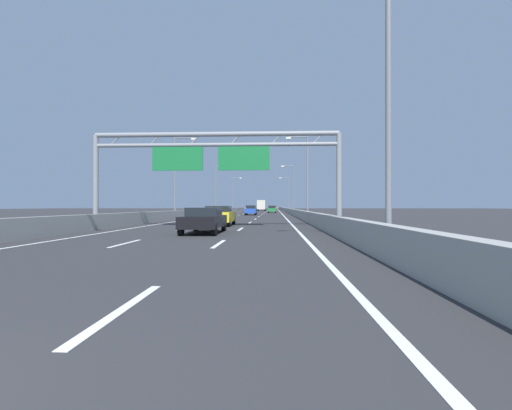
{
  "coord_description": "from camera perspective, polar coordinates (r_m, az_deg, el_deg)",
  "views": [
    {
      "loc": [
        3.91,
        -1.57,
        1.44
      ],
      "look_at": [
        -0.26,
        82.42,
        1.66
      ],
      "focal_mm": 26.21,
      "sensor_mm": 36.0,
      "label": 1
    }
  ],
  "objects": [
    {
      "name": "streetlamp_right_far",
      "position": [
        73.59,
        5.61,
        2.93
      ],
      "size": [
        2.58,
        0.28,
        9.5
      ],
      "color": "slate",
      "rests_on": "ground_plane"
    },
    {
      "name": "lane_dash_right_3",
      "position": [
        32.17,
        -0.92,
        -2.71
      ],
      "size": [
        0.16,
        3.0,
        0.01
      ],
      "primitive_type": "cube",
      "color": "white",
      "rests_on": "ground_plane"
    },
    {
      "name": "lane_dash_right_6",
      "position": [
        59.13,
        0.8,
        -1.54
      ],
      "size": [
        0.16,
        3.0,
        0.01
      ],
      "primitive_type": "cube",
      "color": "white",
      "rests_on": "ground_plane"
    },
    {
      "name": "lane_dash_left_8",
      "position": [
        77.3,
        -1.39,
        -1.21
      ],
      "size": [
        0.16,
        3.0,
        0.01
      ],
      "primitive_type": "cube",
      "color": "white",
      "rests_on": "ground_plane"
    },
    {
      "name": "lane_dash_left_10",
      "position": [
        95.25,
        -0.59,
        -1.01
      ],
      "size": [
        0.16,
        3.0,
        0.01
      ],
      "primitive_type": "cube",
      "color": "white",
      "rests_on": "ground_plane"
    },
    {
      "name": "lane_dash_right_4",
      "position": [
        41.15,
        -0.1,
        -2.15
      ],
      "size": [
        0.16,
        3.0,
        0.01
      ],
      "primitive_type": "cube",
      "color": "white",
      "rests_on": "ground_plane"
    },
    {
      "name": "lane_dash_left_13",
      "position": [
        122.21,
        0.16,
        -0.82
      ],
      "size": [
        0.16,
        3.0,
        0.01
      ],
      "primitive_type": "cube",
      "color": "white",
      "rests_on": "ground_plane"
    },
    {
      "name": "lane_dash_left_3",
      "position": [
        32.61,
        -7.25,
        -2.67
      ],
      "size": [
        0.16,
        3.0,
        0.01
      ],
      "primitive_type": "cube",
      "color": "white",
      "rests_on": "ground_plane"
    },
    {
      "name": "ground_plane",
      "position": [
        101.66,
        0.64,
        -0.96
      ],
      "size": [
        260.0,
        260.0,
        0.0
      ],
      "primitive_type": "plane",
      "color": "#2D2D30"
    },
    {
      "name": "lane_dash_right_11",
      "position": [
        104.1,
        1.68,
        -0.94
      ],
      "size": [
        0.16,
        3.0,
        0.01
      ],
      "primitive_type": "cube",
      "color": "white",
      "rests_on": "ground_plane"
    },
    {
      "name": "streetlamp_left_distant",
      "position": [
        104.49,
        -3.41,
        2.02
      ],
      "size": [
        2.58,
        0.28,
        9.5
      ],
      "color": "slate",
      "rests_on": "ground_plane"
    },
    {
      "name": "streetlamp_left_mid",
      "position": [
        44.66,
        -11.97,
        4.93
      ],
      "size": [
        2.58,
        0.28,
        9.5
      ],
      "color": "slate",
      "rests_on": "ground_plane"
    },
    {
      "name": "lane_dash_right_15",
      "position": [
        140.09,
        1.98,
        -0.74
      ],
      "size": [
        0.16,
        3.0,
        0.01
      ],
      "primitive_type": "cube",
      "color": "white",
      "rests_on": "ground_plane"
    },
    {
      "name": "edge_line_left",
      "position": [
        90.05,
        -3.0,
        -1.06
      ],
      "size": [
        0.16,
        176.0,
        0.01
      ],
      "primitive_type": "cube",
      "color": "white",
      "rests_on": "ground_plane"
    },
    {
      "name": "edge_line_right",
      "position": [
        89.59,
        3.7,
        -1.07
      ],
      "size": [
        0.16,
        176.0,
        0.01
      ],
      "primitive_type": "cube",
      "color": "white",
      "rests_on": "ground_plane"
    },
    {
      "name": "orange_car",
      "position": [
        141.45,
        2.77,
        -0.43
      ],
      "size": [
        1.9,
        4.27,
        1.48
      ],
      "color": "orange",
      "rests_on": "ground_plane"
    },
    {
      "name": "blue_car",
      "position": [
        59.33,
        -0.79,
        -0.79
      ],
      "size": [
        1.71,
        4.69,
        1.53
      ],
      "color": "#2347AD",
      "rests_on": "ground_plane"
    },
    {
      "name": "lane_dash_left_12",
      "position": [
        113.22,
        -0.05,
        -0.88
      ],
      "size": [
        0.16,
        3.0,
        0.01
      ],
      "primitive_type": "cube",
      "color": "white",
      "rests_on": "ground_plane"
    },
    {
      "name": "lane_dash_right_13",
      "position": [
        122.1,
        1.85,
        -0.82
      ],
      "size": [
        0.16,
        3.0,
        0.01
      ],
      "primitive_type": "cube",
      "color": "white",
      "rests_on": "ground_plane"
    },
    {
      "name": "lane_dash_right_12",
      "position": [
        113.1,
        1.77,
        -0.88
      ],
      "size": [
        0.16,
        3.0,
        0.01
      ],
      "primitive_type": "cube",
      "color": "white",
      "rests_on": "ground_plane"
    },
    {
      "name": "yellow_car",
      "position": [
        27.35,
        -5.56,
        -1.6
      ],
      "size": [
        1.88,
        4.4,
        1.44
      ],
      "color": "yellow",
      "rests_on": "ground_plane"
    },
    {
      "name": "streetlamp_left_far",
      "position": [
        74.38,
        -5.97,
        2.9
      ],
      "size": [
        2.58,
        0.28,
        9.5
      ],
      "color": "slate",
      "rests_on": "ground_plane"
    },
    {
      "name": "lane_dash_right_0",
      "position": [
        5.68,
        -19.77,
        -14.8
      ],
      "size": [
        0.16,
        3.0,
        0.01
      ],
      "primitive_type": "cube",
      "color": "white",
      "rests_on": "ground_plane"
    },
    {
      "name": "lane_dash_right_2",
      "position": [
        23.21,
        -2.38,
        -3.7
      ],
      "size": [
        0.16,
        3.0,
        0.01
      ],
      "primitive_type": "cube",
      "color": "white",
      "rests_on": "ground_plane"
    },
    {
      "name": "lane_dash_right_8",
      "position": [
        77.11,
        1.27,
        -1.22
      ],
      "size": [
        0.16,
        3.0,
        0.01
      ],
      "primitive_type": "cube",
      "color": "white",
      "rests_on": "ground_plane"
    },
    {
      "name": "lane_dash_right_14",
      "position": [
        131.1,
        1.92,
        -0.78
      ],
      "size": [
        0.16,
        3.0,
        0.01
      ],
      "primitive_type": "cube",
      "color": "white",
      "rests_on": "ground_plane"
    },
    {
      "name": "lane_dash_left_17",
      "position": [
        158.18,
        0.77,
        -0.67
      ],
      "size": [
        0.16,
        3.0,
        0.01
      ],
      "primitive_type": "cube",
      "color": "white",
      "rests_on": "ground_plane"
    },
    {
      "name": "lane_dash_right_5",
      "position": [
        50.14,
        0.43,
        -1.79
      ],
      "size": [
        0.16,
        3.0,
        0.01
      ],
      "primitive_type": "cube",
      "color": "white",
      "rests_on": "ground_plane"
    },
    {
      "name": "green_car",
      "position": [
        79.07,
        2.46,
        -0.63
      ],
      "size": [
        1.7,
        4.48,
        1.51
      ],
      "color": "#1E7A38",
      "rests_on": "ground_plane"
    },
    {
      "name": "lane_dash_right_16",
      "position": [
        149.09,
        2.03,
        -0.7
      ],
      "size": [
        0.16,
        3.0,
        0.01
      ],
      "primitive_type": "cube",
      "color": "white",
      "rests_on": "ground_plane"
    },
    {
      "name": "lane_dash_left_6",
      "position": [
        59.36,
        -2.68,
        -1.54
      ],
      "size": [
        0.16,
        3.0,
        0.01
      ],
      "primitive_type": "cube",
      "color": "white",
      "rests_on": "ground_plane"
    },
    {
      "name": "streetlamp_right_near",
      "position": [
        13.68,
        18.58,
        16.66
      ],
      "size": [
        2.58,
        0.28,
        9.5
      ],
      "color": "slate",
      "rests_on": "ground_plane"
    },
    {
      "name": "lane_dash_left_5",
      "position": [
        50.42,
        -3.66,
        -1.78
      ],
      "size": [
        0.16,
        3.0,
        0.01
      ],
      "primitive_type": "cube",
      "color": "white",
      "rests_on": "ground_plane"
    },
    {
      "name": "lane_dash_left_4",
      "position": [
        41.49,
        -5.07,
        -2.13
      ],
      "size": [
        0.16,
        3.0,
        0.01
      ],
      "primitive_type": "cube",
      "color": "white",
      "rests_on": "ground_plane"
    },
    {
      "name": "lane_dash_left_9",
      "position": [
        86.27,
        -0.95,
        -1.1
      ],
      "size": [
        0.16,
        3.0,
        0.01
      ],
      "primitive_type": "cube",
      "color": "white",
      "rests_on": "ground_plane"
    },
    {
      "name": "lane_dash_left_16",
      "position": [
        149.19,
        0.65,
        -0.7
      ],
      "size": [
        0.16,
        3.0,
        0.01
      ],
      "primitive_type": "cube",
      "color": "white",
      "rests_on": "ground_plane"
    },
    {
      "name": "lane_dash_right_9",
      "position": [
        86.11,
        1.44,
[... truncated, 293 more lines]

